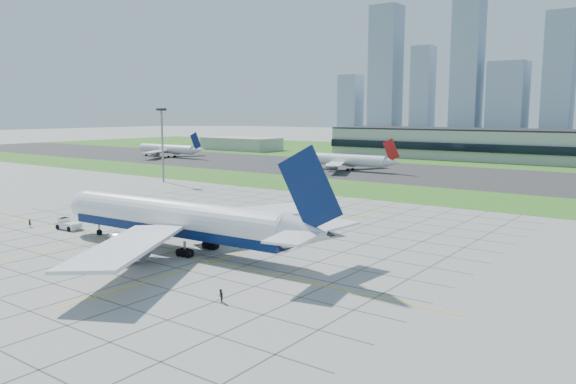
% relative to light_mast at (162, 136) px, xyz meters
% --- Properties ---
extents(ground, '(1400.00, 1400.00, 0.00)m').
position_rel_light_mast_xyz_m(ground, '(70.00, -65.00, -16.18)').
color(ground, gray).
rests_on(ground, ground).
extents(grass_median, '(700.00, 35.00, 0.04)m').
position_rel_light_mast_xyz_m(grass_median, '(70.00, 25.00, -16.16)').
color(grass_median, '#2E7320').
rests_on(grass_median, ground).
extents(asphalt_taxiway, '(700.00, 75.00, 0.04)m').
position_rel_light_mast_xyz_m(asphalt_taxiway, '(70.00, 80.00, -16.15)').
color(asphalt_taxiway, '#383838').
rests_on(asphalt_taxiway, ground).
extents(grass_far, '(700.00, 145.00, 0.04)m').
position_rel_light_mast_xyz_m(grass_far, '(70.00, 190.00, -16.16)').
color(grass_far, '#2E7320').
rests_on(grass_far, ground).
extents(apron_markings, '(120.00, 130.00, 0.03)m').
position_rel_light_mast_xyz_m(apron_markings, '(70.43, -53.91, -16.17)').
color(apron_markings, '#474744').
rests_on(apron_markings, ground).
extents(service_block, '(50.00, 25.00, 8.00)m').
position_rel_light_mast_xyz_m(service_block, '(-90.00, 145.00, -12.18)').
color(service_block, '#B7B7B2').
rests_on(service_block, ground).
extents(light_mast, '(2.50, 2.50, 25.60)m').
position_rel_light_mast_xyz_m(light_mast, '(0.00, 0.00, 0.00)').
color(light_mast, gray).
rests_on(light_mast, ground).
extents(airliner, '(61.88, 62.58, 19.47)m').
position_rel_light_mast_xyz_m(airliner, '(77.16, -64.35, -10.86)').
color(airliner, white).
rests_on(airliner, ground).
extents(pushback_tug, '(8.31, 3.18, 2.30)m').
position_rel_light_mast_xyz_m(pushback_tug, '(45.64, -66.11, -15.16)').
color(pushback_tug, white).
rests_on(pushback_tug, ground).
extents(crew_near, '(0.47, 0.65, 1.67)m').
position_rel_light_mast_xyz_m(crew_near, '(36.97, -69.52, -15.35)').
color(crew_near, black).
rests_on(crew_near, ground).
extents(crew_far, '(1.04, 1.07, 1.73)m').
position_rel_light_mast_xyz_m(crew_far, '(102.76, -80.68, -15.31)').
color(crew_far, black).
rests_on(crew_far, ground).
extents(distant_jet_0, '(45.39, 42.66, 14.08)m').
position_rel_light_mast_xyz_m(distant_jet_0, '(-82.41, 75.62, -11.69)').
color(distant_jet_0, white).
rests_on(distant_jet_0, ground).
extents(distant_jet_1, '(45.04, 42.66, 14.08)m').
position_rel_light_mast_xyz_m(distant_jet_1, '(31.03, 71.81, -11.69)').
color(distant_jet_1, white).
rests_on(distant_jet_1, ground).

